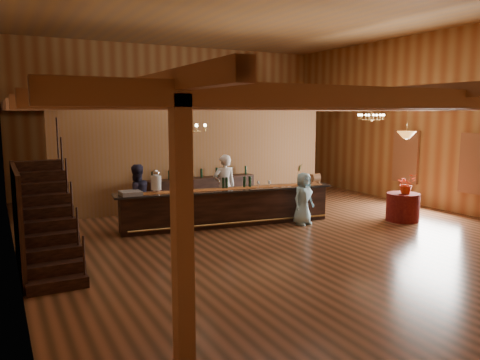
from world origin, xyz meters
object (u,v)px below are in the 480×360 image
bartender (224,186)px  chandelier_right (371,117)px  raffle_drum (315,178)px  backbar_shelf (202,193)px  guest (303,199)px  chandelier_left (190,128)px  staff_second (136,197)px  pendant_lamp (406,135)px  round_table (403,207)px  beverage_dispenser (156,182)px  floor_plant (296,180)px  tasting_bar (227,207)px

bartender → chandelier_right: bearing=175.6°
raffle_drum → backbar_shelf: (-2.33, 2.73, -0.66)m
guest → raffle_drum: bearing=18.4°
chandelier_left → staff_second: (-1.06, 1.17, -1.80)m
pendant_lamp → guest: pendant_lamp is taller
chandelier_left → round_table: bearing=-13.5°
backbar_shelf → chandelier_right: (4.78, -2.28, 2.38)m
chandelier_right → beverage_dispenser: bearing=177.9°
raffle_drum → floor_plant: bearing=63.9°
tasting_bar → chandelier_right: bearing=8.3°
guest → tasting_bar: bearing=141.3°
round_table → chandelier_right: 3.14m
floor_plant → raffle_drum: bearing=-116.1°
bartender → floor_plant: 4.28m
guest → floor_plant: guest is taller
backbar_shelf → round_table: 6.00m
raffle_drum → chandelier_left: chandelier_left is taller
staff_second → floor_plant: 6.73m
beverage_dispenser → round_table: beverage_dispenser is taller
beverage_dispenser → chandelier_right: bearing=-2.1°
backbar_shelf → round_table: bearing=-47.2°
raffle_drum → chandelier_left: (-3.78, -0.03, 1.49)m
chandelier_right → staff_second: 7.60m
raffle_drum → backbar_shelf: raffle_drum is taller
beverage_dispenser → staff_second: bearing=131.8°
floor_plant → tasting_bar: bearing=-146.0°
chandelier_right → staff_second: (-7.29, 0.69, -2.03)m
chandelier_right → pendant_lamp: same height
chandelier_left → pendant_lamp: same height
raffle_drum → chandelier_right: (2.45, 0.45, 1.72)m
beverage_dispenser → guest: size_ratio=0.42×
backbar_shelf → chandelier_left: 3.79m
bartender → beverage_dispenser: bearing=20.1°
backbar_shelf → guest: size_ratio=2.50×
round_table → chandelier_left: bearing=166.5°
bartender → guest: bearing=136.8°
backbar_shelf → round_table: size_ratio=3.94×
chandelier_right → staff_second: chandelier_right is taller
raffle_drum → chandelier_left: size_ratio=0.42×
raffle_drum → pendant_lamp: (2.00, -1.42, 1.24)m
backbar_shelf → guest: 3.58m
chandelier_right → bartender: chandelier_right is taller
backbar_shelf → guest: (1.61, -3.19, 0.21)m
raffle_drum → backbar_shelf: 3.65m
backbar_shelf → chandelier_right: 5.81m
staff_second → guest: (4.12, -1.60, -0.14)m
round_table → floor_plant: 4.64m
pendant_lamp → chandelier_left: bearing=166.5°
round_table → chandelier_right: size_ratio=1.13×
pendant_lamp → bartender: pendant_lamp is taller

